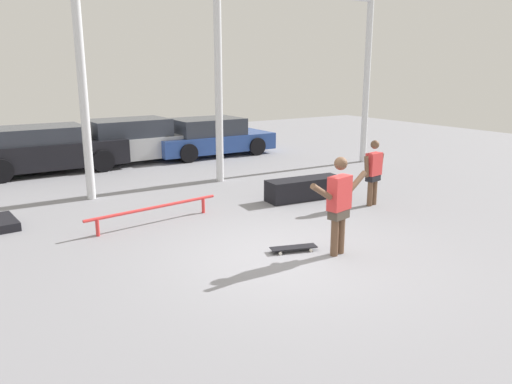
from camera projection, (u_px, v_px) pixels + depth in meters
name	position (u px, v px, depth m)	size (l,w,h in m)	color
ground_plane	(289.00, 255.00, 8.21)	(36.00, 36.00, 0.00)	gray
skateboarder	(339.00, 202.00, 8.05)	(1.43, 0.40, 1.64)	brown
skateboard	(294.00, 248.00, 8.38)	(0.82, 0.44, 0.08)	black
grind_box	(304.00, 189.00, 11.68)	(1.85, 0.56, 0.49)	black
grind_rail	(154.00, 210.00, 9.81)	(2.83, 0.43, 0.36)	red
canopy_support_right	(300.00, 61.00, 14.22)	(5.54, 0.20, 5.10)	silver
parked_car_black	(45.00, 150.00, 14.60)	(4.40, 1.99, 1.35)	black
parked_car_silver	(133.00, 141.00, 16.19)	(4.51, 2.02, 1.40)	#B7BABF
parked_car_blue	(210.00, 137.00, 17.45)	(4.26, 2.00, 1.30)	#284793
bystander	(373.00, 171.00, 11.02)	(0.71, 0.27, 1.47)	brown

